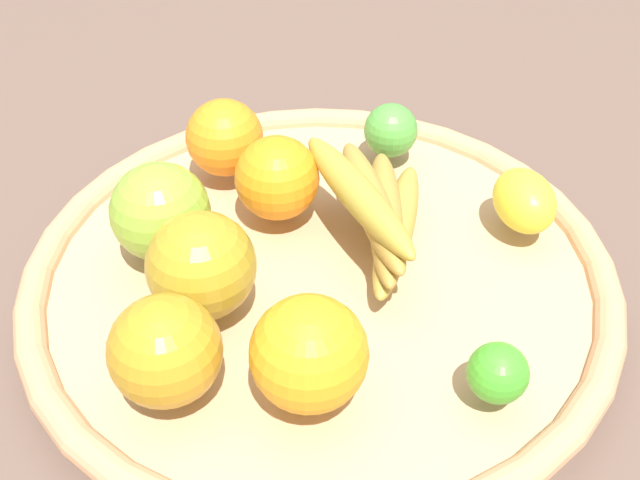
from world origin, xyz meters
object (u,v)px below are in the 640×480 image
apple_0 (201,266)px  lemon_0 (524,201)px  orange_0 (225,138)px  banana_bunch (378,210)px  apple_2 (165,351)px  lime_0 (391,130)px  lime_1 (498,373)px  apple_1 (160,212)px  orange_1 (277,178)px  orange_2 (309,354)px

apple_0 → lemon_0: bearing=132.3°
apple_0 → orange_0: bearing=-158.6°
banana_bunch → orange_0: 0.16m
apple_2 → lemon_0: size_ratio=1.15×
lime_0 → lime_1: lime_0 is taller
banana_bunch → lime_1: size_ratio=4.18×
apple_0 → lime_0: bearing=164.6°
lime_0 → apple_1: 0.23m
banana_bunch → lemon_0: size_ratio=2.64×
orange_1 → apple_1: bearing=-39.2°
lemon_0 → lime_1: 0.18m
lime_0 → orange_1: size_ratio=0.70×
lime_0 → banana_bunch: (0.12, 0.03, 0.01)m
lime_0 → orange_2: orange_2 is taller
lemon_0 → orange_2: (0.23, -0.10, 0.01)m
banana_bunch → apple_0: (0.12, -0.09, 0.01)m
apple_1 → lime_1: bearing=80.4°
orange_2 → orange_1: (-0.17, -0.10, -0.00)m
apple_0 → orange_1: (-0.12, 0.00, -0.00)m
orange_0 → orange_2: bearing=38.4°
lime_0 → orange_1: orange_1 is taller
banana_bunch → lime_1: 0.17m
orange_2 → lime_1: bearing=111.1°
apple_0 → apple_1: bearing=-126.6°
banana_bunch → orange_2: 0.16m
apple_2 → orange_1: apple_2 is taller
lemon_0 → lime_1: (0.18, 0.02, -0.00)m
lemon_0 → orange_2: 0.25m
orange_2 → apple_0: size_ratio=0.97×
orange_1 → lime_0: bearing=152.7°
lime_1 → apple_2: bearing=-69.7°
lime_0 → lime_1: (0.24, 0.15, -0.00)m
banana_bunch → apple_2: bearing=-22.5°
lemon_0 → orange_2: size_ratio=0.84×
apple_1 → lemon_0: bearing=118.0°
apple_1 → lemon_0: 0.29m
apple_2 → lemon_0: apple_2 is taller
lemon_0 → orange_1: 0.20m
lime_1 → banana_bunch: bearing=-134.3°
lime_0 → orange_0: size_ratio=0.72×
lemon_0 → apple_0: 0.27m
apple_0 → orange_1: 0.12m
apple_2 → lime_1: apple_2 is taller
lemon_0 → apple_1: bearing=-62.0°
orange_0 → orange_1: size_ratio=0.98×
orange_1 → apple_0: bearing=-2.3°
lime_0 → orange_1: (0.12, -0.06, 0.01)m
apple_2 → banana_bunch: 0.21m
lime_1 → orange_1: orange_1 is taller
apple_1 → orange_2: 0.18m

